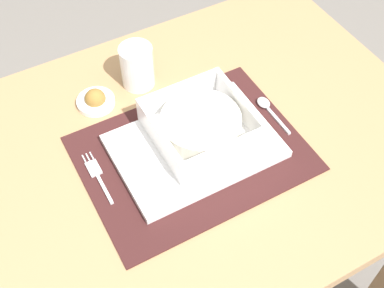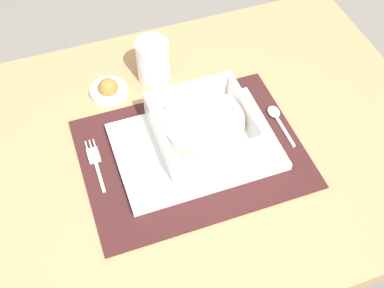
% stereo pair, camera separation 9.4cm
% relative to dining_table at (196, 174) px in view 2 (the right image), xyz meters
% --- Properties ---
extents(ground_plane, '(6.00, 6.00, 0.00)m').
position_rel_dining_table_xyz_m(ground_plane, '(0.00, 0.00, -0.62)').
color(ground_plane, slate).
extents(dining_table, '(0.96, 0.72, 0.72)m').
position_rel_dining_table_xyz_m(dining_table, '(0.00, 0.00, 0.00)').
color(dining_table, '#A37A51').
rests_on(dining_table, ground).
extents(placemat, '(0.42, 0.31, 0.00)m').
position_rel_dining_table_xyz_m(placemat, '(-0.02, -0.02, 0.11)').
color(placemat, '#381919').
rests_on(placemat, dining_table).
extents(serving_plate, '(0.30, 0.21, 0.02)m').
position_rel_dining_table_xyz_m(serving_plate, '(-0.01, -0.02, 0.12)').
color(serving_plate, white).
rests_on(serving_plate, placemat).
extents(porridge_bowl, '(0.18, 0.18, 0.06)m').
position_rel_dining_table_xyz_m(porridge_bowl, '(0.01, -0.00, 0.15)').
color(porridge_bowl, white).
rests_on(porridge_bowl, serving_plate).
extents(fork, '(0.02, 0.13, 0.00)m').
position_rel_dining_table_xyz_m(fork, '(-0.20, 0.02, 0.11)').
color(fork, silver).
rests_on(fork, placemat).
extents(spoon, '(0.02, 0.11, 0.01)m').
position_rel_dining_table_xyz_m(spoon, '(0.17, 0.01, 0.11)').
color(spoon, silver).
rests_on(spoon, placemat).
extents(butter_knife, '(0.01, 0.13, 0.01)m').
position_rel_dining_table_xyz_m(butter_knife, '(0.14, -0.02, 0.11)').
color(butter_knife, black).
rests_on(butter_knife, placemat).
extents(drinking_glass, '(0.07, 0.07, 0.09)m').
position_rel_dining_table_xyz_m(drinking_glass, '(-0.02, 0.20, 0.15)').
color(drinking_glass, white).
rests_on(drinking_glass, dining_table).
extents(condiment_saucer, '(0.08, 0.08, 0.04)m').
position_rel_dining_table_xyz_m(condiment_saucer, '(-0.13, 0.19, 0.12)').
color(condiment_saucer, white).
rests_on(condiment_saucer, dining_table).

